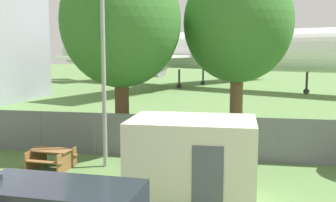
% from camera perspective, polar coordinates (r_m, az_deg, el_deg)
% --- Properties ---
extents(perimeter_fence, '(56.07, 0.07, 1.81)m').
position_cam_1_polar(perimeter_fence, '(17.25, -10.63, -4.65)').
color(perimeter_fence, slate).
rests_on(perimeter_fence, ground).
extents(airplane, '(45.08, 36.94, 13.52)m').
position_cam_1_polar(airplane, '(48.49, 4.90, 7.25)').
color(airplane, white).
rests_on(airplane, ground).
extents(portable_cabin, '(3.69, 2.48, 2.45)m').
position_cam_1_polar(portable_cabin, '(11.83, 3.53, -8.44)').
color(portable_cabin, beige).
rests_on(portable_cabin, ground).
extents(picnic_bench_near_cabin, '(1.62, 1.52, 0.76)m').
position_cam_1_polar(picnic_bench_near_cabin, '(15.56, -16.60, -7.80)').
color(picnic_bench_near_cabin, brown).
rests_on(picnic_bench_near_cabin, ground).
extents(tree_behind_benches, '(5.23, 5.23, 8.66)m').
position_cam_1_polar(tree_behind_benches, '(19.46, 10.12, 11.04)').
color(tree_behind_benches, brown).
rests_on(tree_behind_benches, ground).
extents(tree_far_right, '(5.37, 5.37, 8.69)m').
position_cam_1_polar(tree_far_right, '(17.94, -6.87, 11.30)').
color(tree_far_right, brown).
rests_on(tree_far_right, ground).
extents(light_mast, '(0.44, 0.44, 9.19)m').
position_cam_1_polar(light_mast, '(14.99, -9.47, 11.27)').
color(light_mast, '#99999E').
rests_on(light_mast, ground).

